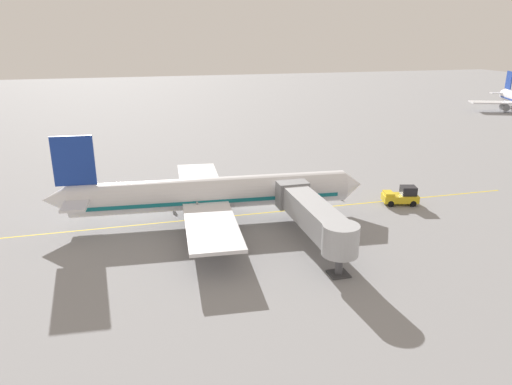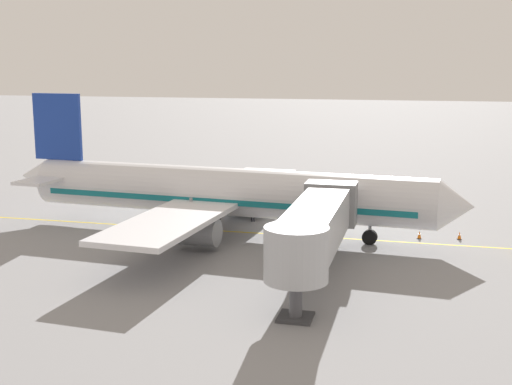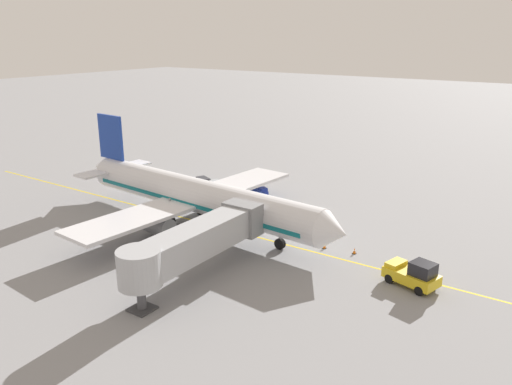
{
  "view_description": "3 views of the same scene",
  "coord_description": "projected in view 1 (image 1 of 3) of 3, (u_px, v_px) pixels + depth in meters",
  "views": [
    {
      "loc": [
        52.92,
        -9.58,
        21.09
      ],
      "look_at": [
        2.92,
        3.84,
        3.75
      ],
      "focal_mm": 33.57,
      "sensor_mm": 36.0,
      "label": 1
    },
    {
      "loc": [
        49.79,
        13.94,
        13.06
      ],
      "look_at": [
        -0.45,
        1.42,
        3.15
      ],
      "focal_mm": 47.39,
      "sensor_mm": 36.0,
      "label": 2
    },
    {
      "loc": [
        40.66,
        34.73,
        20.19
      ],
      "look_at": [
        -2.24,
        5.18,
        3.97
      ],
      "focal_mm": 35.94,
      "sensor_mm": 36.0,
      "label": 3
    }
  ],
  "objects": [
    {
      "name": "jet_bridge",
      "position": [
        314.0,
        216.0,
        48.51
      ],
      "size": [
        15.79,
        3.5,
        4.98
      ],
      "color": "#A8AAAF",
      "rests_on": "ground"
    },
    {
      "name": "baggage_tug_lead",
      "position": [
        200.0,
        184.0,
        67.63
      ],
      "size": [
        2.26,
        2.77,
        1.62
      ],
      "color": "#1E339E",
      "rests_on": "ground"
    },
    {
      "name": "ground_crew_marshaller",
      "position": [
        172.0,
        201.0,
        60.35
      ],
      "size": [
        0.51,
        0.63,
        1.69
      ],
      "color": "#232328",
      "rests_on": "ground"
    },
    {
      "name": "safety_cone_wing_tip",
      "position": [
        282.0,
        190.0,
        66.46
      ],
      "size": [
        0.36,
        0.36,
        0.59
      ],
      "color": "black",
      "rests_on": "ground"
    },
    {
      "name": "baggage_cart_third_in_train",
      "position": [
        159.0,
        189.0,
        64.64
      ],
      "size": [
        2.09,
        2.93,
        1.58
      ],
      "color": "#4C4C51",
      "rests_on": "ground"
    },
    {
      "name": "ground_crew_loader",
      "position": [
        216.0,
        200.0,
        60.69
      ],
      "size": [
        0.34,
        0.72,
        1.69
      ],
      "color": "#232328",
      "rests_on": "ground"
    },
    {
      "name": "safety_cone_nose_right",
      "position": [
        342.0,
        198.0,
        63.28
      ],
      "size": [
        0.36,
        0.36,
        0.59
      ],
      "color": "black",
      "rests_on": "ground"
    },
    {
      "name": "pushback_tractor",
      "position": [
        401.0,
        196.0,
        61.57
      ],
      "size": [
        3.23,
        4.81,
        2.4
      ],
      "color": "gold",
      "rests_on": "ground"
    },
    {
      "name": "baggage_cart_second_in_train",
      "position": [
        186.0,
        189.0,
        64.97
      ],
      "size": [
        2.09,
        2.93,
        1.58
      ],
      "color": "#4C4C51",
      "rests_on": "ground"
    },
    {
      "name": "ground_plane",
      "position": [
        219.0,
        217.0,
        57.51
      ],
      "size": [
        400.0,
        400.0,
        0.0
      ],
      "primitive_type": "plane",
      "color": "gray"
    },
    {
      "name": "safety_cone_nose_left",
      "position": [
        323.0,
        201.0,
        62.08
      ],
      "size": [
        0.36,
        0.36,
        0.59
      ],
      "color": "black",
      "rests_on": "ground"
    },
    {
      "name": "ground_crew_wing_walker",
      "position": [
        203.0,
        194.0,
        62.75
      ],
      "size": [
        0.71,
        0.36,
        1.69
      ],
      "color": "#232328",
      "rests_on": "ground"
    },
    {
      "name": "baggage_cart_tail_end",
      "position": [
        140.0,
        190.0,
        64.25
      ],
      "size": [
        2.09,
        2.93,
        1.58
      ],
      "color": "#4C4C51",
      "rests_on": "ground"
    },
    {
      "name": "baggage_cart_front",
      "position": [
        206.0,
        187.0,
        65.65
      ],
      "size": [
        2.09,
        2.93,
        1.58
      ],
      "color": "#4C4C51",
      "rests_on": "ground"
    },
    {
      "name": "parked_airliner",
      "position": [
        210.0,
        194.0,
        55.89
      ],
      "size": [
        30.3,
        37.35,
        10.63
      ],
      "color": "silver",
      "rests_on": "ground"
    },
    {
      "name": "gate_lead_in_line",
      "position": [
        219.0,
        217.0,
        57.51
      ],
      "size": [
        0.24,
        80.0,
        0.01
      ],
      "primitive_type": "cube",
      "color": "gold",
      "rests_on": "ground"
    }
  ]
}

